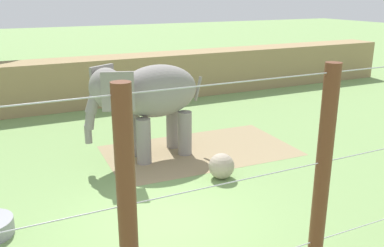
{
  "coord_description": "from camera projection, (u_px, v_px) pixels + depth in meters",
  "views": [
    {
      "loc": [
        -3.17,
        -8.03,
        4.99
      ],
      "look_at": [
        1.85,
        2.32,
        1.4
      ],
      "focal_mm": 39.27,
      "sensor_mm": 36.0,
      "label": 1
    }
  ],
  "objects": [
    {
      "name": "embankment_wall",
      "position": [
        70.0,
        84.0,
        18.94
      ],
      "size": [
        36.0,
        1.8,
        2.15
      ],
      "primitive_type": "cube",
      "color": "#997F56",
      "rests_on": "ground"
    },
    {
      "name": "elephant",
      "position": [
        149.0,
        96.0,
        12.82
      ],
      "size": [
        4.0,
        1.79,
        2.97
      ],
      "color": "gray",
      "rests_on": "ground"
    },
    {
      "name": "dirt_patch",
      "position": [
        200.0,
        151.0,
        13.87
      ],
      "size": [
        6.23,
        3.75,
        0.01
      ],
      "primitive_type": "cube",
      "rotation": [
        0.0,
        0.0,
        -0.04
      ],
      "color": "#937F5B",
      "rests_on": "ground"
    },
    {
      "name": "ground_plane",
      "position": [
        164.0,
        218.0,
        9.7
      ],
      "size": [
        120.0,
        120.0,
        0.0
      ],
      "primitive_type": "plane",
      "color": "#759956"
    },
    {
      "name": "cable_fence",
      "position": [
        236.0,
        197.0,
        6.47
      ],
      "size": [
        10.21,
        0.27,
        3.94
      ],
      "color": "brown",
      "rests_on": "ground"
    },
    {
      "name": "enrichment_ball",
      "position": [
        221.0,
        166.0,
        11.72
      ],
      "size": [
        0.73,
        0.73,
        0.73
      ],
      "primitive_type": "sphere",
      "color": "tan",
      "rests_on": "ground"
    }
  ]
}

